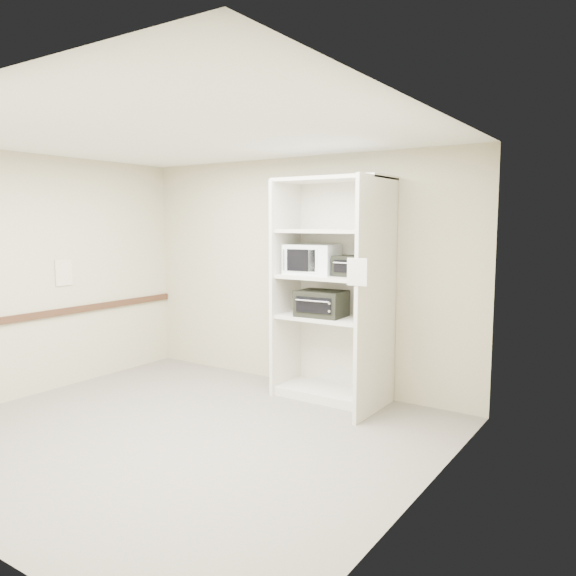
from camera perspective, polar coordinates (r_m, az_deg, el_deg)
The scene contains 12 objects.
floor at distance 5.45m, azimuth -10.69°, elevation -14.34°, with size 4.50×4.00×0.01m, color #635E56.
ceiling at distance 5.14m, azimuth -11.36°, elevation 15.02°, with size 4.50×4.00×0.01m, color white.
wall_back at distance 6.68m, azimuth 1.16°, elevation 1.59°, with size 4.50×0.02×2.70m, color #BEB494.
wall_left at distance 6.89m, azimuth -24.42°, elevation 1.15°, with size 0.02×4.00×2.70m, color #BEB494.
wall_right at distance 3.89m, azimuth 13.25°, elevation -2.27°, with size 0.02×4.00×2.70m, color #BEB494.
shelving_unit at distance 6.11m, azimuth 4.91°, elevation -0.97°, with size 1.24×0.92×2.42m.
microwave at distance 6.25m, azimuth 2.48°, elevation 2.94°, with size 0.55×0.42×0.33m, color white.
toaster_oven_upper at distance 6.02m, azimuth 6.68°, elevation 2.23°, with size 0.38×0.29×0.22m, color black.
toaster_oven_lower at distance 6.14m, azimuth 3.45°, elevation -1.58°, with size 0.51×0.38×0.28m, color black.
paper_sign at distance 5.26m, azimuth 7.02°, elevation 1.63°, with size 0.20×0.01×0.25m, color white.
chair_rail at distance 6.92m, azimuth -24.15°, elevation -2.57°, with size 0.04×3.98×0.08m, color #3B2316.
wall_poster at distance 7.08m, azimuth -21.82°, elevation 1.46°, with size 0.01×0.22×0.30m, color white.
Camera 1 is at (3.59, -3.60, 1.94)m, focal length 35.00 mm.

